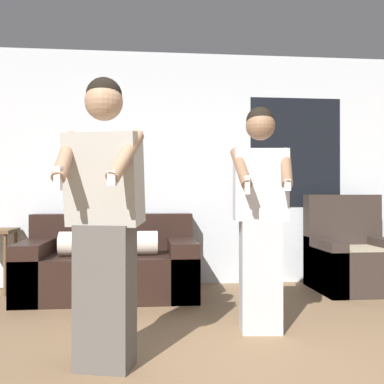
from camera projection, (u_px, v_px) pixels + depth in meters
wall_back at (202, 168)px, 5.29m from camera, size 6.12×0.07×2.70m
couch at (110, 266)px, 4.65m from camera, size 1.76×0.98×0.83m
armchair at (352, 259)px, 4.91m from camera, size 0.86×0.82×1.04m
person_left at (104, 220)px, 2.69m from camera, size 0.51×0.56×1.75m
person_right at (260, 216)px, 3.42m from camera, size 0.47×0.48×1.72m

